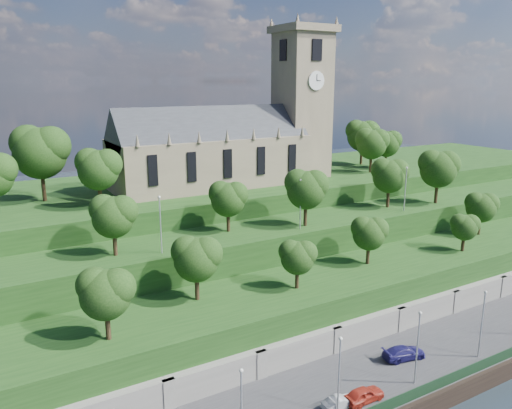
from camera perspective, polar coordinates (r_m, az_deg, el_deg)
ground at (r=57.40m, az=20.88°, el=-20.84°), size 320.00×320.00×0.00m
promenade at (r=60.06m, az=16.35°, el=-17.65°), size 160.00×12.00×2.00m
quay_wall at (r=56.77m, az=21.02°, el=-19.95°), size 160.00×0.50×2.20m
fence at (r=56.30m, az=20.62°, el=-18.40°), size 160.00×0.10×1.20m
retaining_wall at (r=62.94m, az=12.41°, el=-14.27°), size 160.00×2.10×5.00m
embankment_lower at (r=66.31m, az=8.92°, el=-11.13°), size 160.00×12.00×8.00m
embankment_upper at (r=73.68m, az=3.58°, el=-6.69°), size 160.00×10.00×12.00m
hilltop at (r=90.55m, az=-3.78°, el=-1.75°), size 160.00×32.00×15.00m
church at (r=84.51m, az=-2.23°, el=7.53°), size 38.60×12.35×27.60m
trees_lower at (r=62.10m, az=7.51°, el=-4.29°), size 65.01×8.90×7.44m
trees_upper at (r=74.07m, az=9.02°, el=2.53°), size 59.42×8.35×8.99m
trees_hilltop at (r=81.94m, az=-4.91°, el=6.43°), size 75.61×15.85×10.98m
lamp_posts_promenade at (r=54.00m, az=18.00°, el=-14.76°), size 60.36×0.36×7.94m
lamp_posts_upper at (r=68.36m, az=5.10°, el=0.51°), size 40.36×0.36×7.02m
car_left at (r=52.12m, az=12.24°, el=-20.45°), size 4.24×1.72×1.44m
car_middle at (r=50.94m, az=9.54°, el=-21.40°), size 3.62×1.41×1.18m
car_right at (r=59.77m, az=16.55°, el=-15.92°), size 5.28×2.93×1.45m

